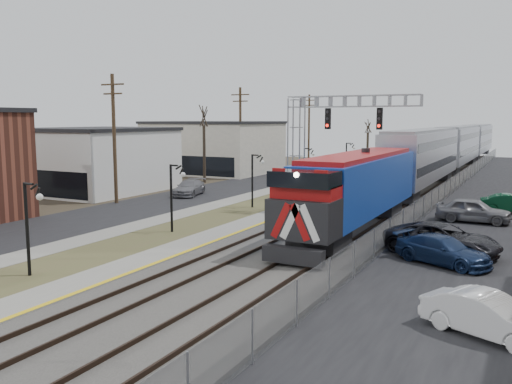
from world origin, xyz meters
The scene contains 21 objects.
street_west centered at (-11.50, 35.00, 0.02)m, with size 7.00×120.00×0.04m, color black.
sidewalk centered at (-7.00, 35.00, 0.04)m, with size 2.00×120.00×0.08m, color gray.
grass_median centered at (-4.00, 35.00, 0.03)m, with size 4.00×120.00×0.06m, color #4D522B.
platform centered at (-1.00, 35.00, 0.12)m, with size 2.00×120.00×0.24m, color gray.
ballast_bed centered at (4.00, 35.00, 0.10)m, with size 8.00×120.00×0.20m, color #595651.
platform_edge centered at (-0.12, 35.00, 0.24)m, with size 0.24×120.00×0.01m, color gold.
track_near centered at (2.00, 35.00, 0.28)m, with size 1.58×120.00×0.15m.
track_far centered at (5.50, 35.00, 0.28)m, with size 1.58×120.00×0.15m.
train centered at (5.50, 58.31, 2.92)m, with size 3.00×85.85×5.33m.
signal_gantry centered at (1.22, 27.99, 5.59)m, with size 9.00×1.07×8.15m.
lampposts centered at (-4.00, 18.29, 2.00)m, with size 0.14×62.14×4.00m.
utility_poles centered at (-14.50, 25.00, 5.00)m, with size 0.28×80.28×10.00m.
fence centered at (8.20, 35.00, 0.80)m, with size 0.04×120.00×1.60m, color gray.
buildings_west centered at (-21.00, 24.21, 3.01)m, with size 14.00×67.00×7.00m.
bare_trees centered at (-12.66, 38.91, 2.70)m, with size 12.30×42.30×5.95m.
car_lot_b centered at (13.65, 9.96, 0.66)m, with size 1.40×4.02×1.32m, color silver.
car_lot_c centered at (10.80, 19.79, 0.76)m, with size 2.51×5.45×1.51m, color black.
car_lot_d centered at (11.10, 17.98, 0.64)m, with size 1.80×4.44×1.29m, color #15274C.
car_lot_e centered at (11.23, 29.42, 0.77)m, with size 1.82×4.52×1.54m, color slate.
car_lot_f centered at (13.20, 34.29, 0.66)m, with size 1.40×4.01×1.32m, color #0D4326.
car_street_b centered at (-11.86, 31.18, 0.66)m, with size 1.86×4.56×1.32m, color slate.
Camera 1 is at (14.67, -7.18, 6.59)m, focal length 38.00 mm.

